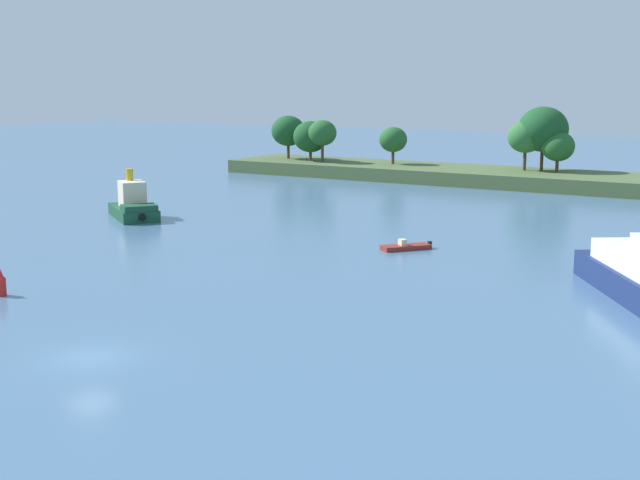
% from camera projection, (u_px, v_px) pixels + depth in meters
% --- Properties ---
extents(ground_plane, '(400.00, 400.00, 0.00)m').
position_uv_depth(ground_plane, '(89.00, 358.00, 43.65)').
color(ground_plane, '#476B8E').
extents(treeline_island, '(75.34, 13.60, 10.49)m').
position_uv_depth(treeline_island, '(462.00, 163.00, 120.54)').
color(treeline_island, '#4C6038').
rests_on(treeline_island, ground).
extents(tugboat, '(8.99, 7.85, 4.94)m').
position_uv_depth(tugboat, '(134.00, 206.00, 88.17)').
color(tugboat, '#19472D').
rests_on(tugboat, ground).
extents(fishing_skiff, '(3.69, 4.13, 0.89)m').
position_uv_depth(fishing_skiff, '(406.00, 247.00, 71.79)').
color(fishing_skiff, maroon).
rests_on(fishing_skiff, ground).
extents(channel_buoy_red, '(0.70, 0.70, 1.90)m').
position_uv_depth(channel_buoy_red, '(0.00, 284.00, 56.18)').
color(channel_buoy_red, red).
rests_on(channel_buoy_red, ground).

